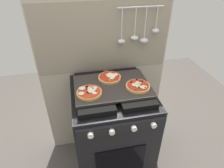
# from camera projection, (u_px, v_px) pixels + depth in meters

# --- Properties ---
(ground_plane) EXTENTS (4.00, 4.00, 0.00)m
(ground_plane) POSITION_uv_depth(u_px,v_px,m) (112.00, 163.00, 1.89)
(ground_plane) COLOR #4C4742
(kitchen_backsplash) EXTENTS (1.10, 0.09, 1.55)m
(kitchen_backsplash) POSITION_uv_depth(u_px,v_px,m) (105.00, 77.00, 1.73)
(kitchen_backsplash) COLOR #B2A893
(kitchen_backsplash) RESTS_ON ground_plane
(stove) EXTENTS (0.60, 0.64, 0.90)m
(stove) POSITION_uv_depth(u_px,v_px,m) (112.00, 131.00, 1.64)
(stove) COLOR black
(stove) RESTS_ON ground_plane
(baking_tray) EXTENTS (0.54, 0.38, 0.02)m
(baking_tray) POSITION_uv_depth(u_px,v_px,m) (112.00, 86.00, 1.39)
(baking_tray) COLOR #2D2826
(baking_tray) RESTS_ON stove
(pizza_left) EXTENTS (0.17, 0.17, 0.03)m
(pizza_left) POSITION_uv_depth(u_px,v_px,m) (89.00, 92.00, 1.29)
(pizza_left) COLOR tan
(pizza_left) RESTS_ON baking_tray
(pizza_right) EXTENTS (0.17, 0.17, 0.03)m
(pizza_right) POSITION_uv_depth(u_px,v_px,m) (138.00, 86.00, 1.35)
(pizza_right) COLOR tan
(pizza_right) RESTS_ON baking_tray
(pizza_center) EXTENTS (0.17, 0.17, 0.03)m
(pizza_center) POSITION_uv_depth(u_px,v_px,m) (110.00, 77.00, 1.45)
(pizza_center) COLOR tan
(pizza_center) RESTS_ON baking_tray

